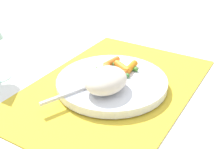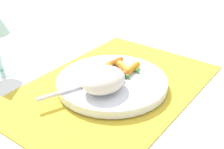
# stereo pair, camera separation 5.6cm
# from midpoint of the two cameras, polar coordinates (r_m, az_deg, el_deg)

# --- Properties ---
(ground_plane) EXTENTS (2.40, 2.40, 0.00)m
(ground_plane) POSITION_cam_midpoint_polar(r_m,az_deg,el_deg) (0.63, -2.52, -2.65)
(ground_plane) COLOR white
(placemat) EXTENTS (0.46, 0.31, 0.01)m
(placemat) POSITION_cam_midpoint_polar(r_m,az_deg,el_deg) (0.63, -2.53, -2.42)
(placemat) COLOR gold
(placemat) RESTS_ON ground_plane
(plate) EXTENTS (0.23, 0.23, 0.02)m
(plate) POSITION_cam_midpoint_polar(r_m,az_deg,el_deg) (0.62, -2.55, -1.53)
(plate) COLOR white
(plate) RESTS_ON placemat
(rice_mound) EXTENTS (0.09, 0.08, 0.04)m
(rice_mound) POSITION_cam_midpoint_polar(r_m,az_deg,el_deg) (0.57, -3.96, -1.17)
(rice_mound) COLOR beige
(rice_mound) RESTS_ON plate
(carrot_portion) EXTENTS (0.09, 0.07, 0.02)m
(carrot_portion) POSITION_cam_midpoint_polar(r_m,az_deg,el_deg) (0.64, -1.63, 0.84)
(carrot_portion) COLOR orange
(carrot_portion) RESTS_ON plate
(pea_scatter) EXTENTS (0.08, 0.08, 0.01)m
(pea_scatter) POSITION_cam_midpoint_polar(r_m,az_deg,el_deg) (0.65, -1.45, 1.07)
(pea_scatter) COLOR green
(pea_scatter) RESTS_ON plate
(fork) EXTENTS (0.18, 0.08, 0.01)m
(fork) POSITION_cam_midpoint_polar(r_m,az_deg,el_deg) (0.60, -6.08, -1.90)
(fork) COLOR silver
(fork) RESTS_ON plate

